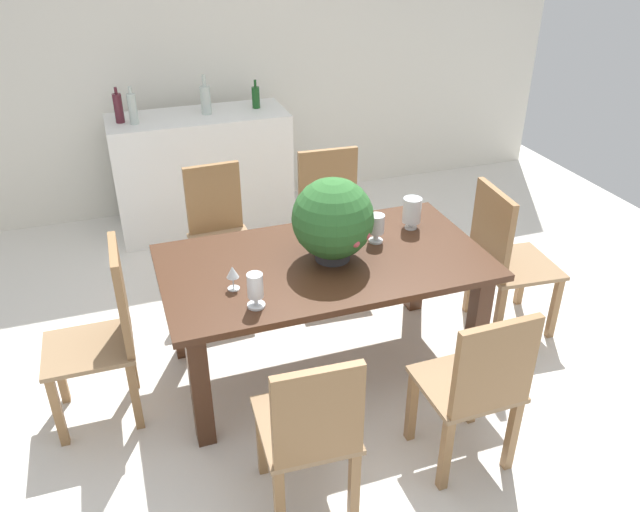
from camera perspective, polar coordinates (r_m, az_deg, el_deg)
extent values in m
plane|color=silver|center=(4.00, 0.12, -9.26)|extent=(7.04, 7.04, 0.00)
cube|color=silver|center=(5.76, -8.86, 17.13)|extent=(6.40, 0.10, 2.60)
cube|color=#422616|center=(3.55, 0.40, -0.57)|extent=(1.82, 1.00, 0.04)
cube|color=#422616|center=(3.31, -10.73, -11.66)|extent=(0.10, 0.10, 0.70)
cube|color=#422616|center=(3.78, 13.99, -6.22)|extent=(0.10, 0.10, 0.70)
cube|color=#422616|center=(3.93, -12.67, -4.51)|extent=(0.10, 0.10, 0.70)
cube|color=#422616|center=(4.33, 8.67, -0.65)|extent=(0.10, 0.10, 0.70)
cube|color=olive|center=(4.28, -10.08, -3.18)|extent=(0.05, 0.05, 0.44)
cube|color=olive|center=(4.35, -5.71, -2.32)|extent=(0.05, 0.05, 0.44)
cube|color=olive|center=(4.60, -11.10, -0.84)|extent=(0.05, 0.05, 0.44)
cube|color=olive|center=(4.66, -7.01, -0.07)|extent=(0.05, 0.05, 0.44)
cube|color=#987855|center=(4.35, -8.70, 1.08)|extent=(0.43, 0.46, 0.03)
cube|color=olive|center=(4.42, -9.59, 5.17)|extent=(0.38, 0.06, 0.49)
cube|color=olive|center=(3.85, -22.46, -9.51)|extent=(0.04, 0.04, 0.44)
cube|color=olive|center=(3.58, -22.60, -12.82)|extent=(0.04, 0.04, 0.44)
cube|color=olive|center=(3.82, -16.72, -8.68)|extent=(0.04, 0.04, 0.44)
cube|color=olive|center=(3.55, -16.35, -11.96)|extent=(0.04, 0.04, 0.44)
cube|color=#987855|center=(3.55, -20.17, -7.80)|extent=(0.46, 0.42, 0.03)
cube|color=olive|center=(3.38, -17.49, -3.40)|extent=(0.05, 0.38, 0.55)
cube|color=olive|center=(4.44, -0.30, -1.40)|extent=(0.05, 0.05, 0.44)
cube|color=olive|center=(4.55, 4.57, -0.67)|extent=(0.05, 0.05, 0.44)
cube|color=olive|center=(4.77, -1.58, 0.91)|extent=(0.05, 0.05, 0.44)
cube|color=olive|center=(4.87, 2.99, 1.54)|extent=(0.05, 0.05, 0.44)
cube|color=#987855|center=(4.54, 1.46, 2.71)|extent=(0.50, 0.49, 0.03)
cube|color=olive|center=(4.62, 0.70, 6.72)|extent=(0.44, 0.06, 0.49)
cube|color=olive|center=(3.54, 13.72, -11.61)|extent=(0.04, 0.04, 0.44)
cube|color=olive|center=(3.38, 8.28, -13.24)|extent=(0.04, 0.04, 0.44)
cube|color=olive|center=(3.34, 16.93, -15.12)|extent=(0.04, 0.04, 0.44)
cube|color=olive|center=(3.18, 11.25, -17.10)|extent=(0.04, 0.04, 0.44)
cube|color=#987855|center=(3.20, 13.02, -11.17)|extent=(0.45, 0.42, 0.03)
cube|color=olive|center=(2.93, 15.51, -9.66)|extent=(0.41, 0.05, 0.47)
cube|color=olive|center=(4.33, 20.39, -4.41)|extent=(0.05, 0.05, 0.44)
cube|color=olive|center=(4.61, 17.75, -1.74)|extent=(0.05, 0.05, 0.44)
cube|color=olive|center=(4.13, 15.82, -5.28)|extent=(0.05, 0.05, 0.44)
cube|color=olive|center=(4.42, 13.37, -2.42)|extent=(0.05, 0.05, 0.44)
cube|color=#987855|center=(4.25, 17.29, -0.76)|extent=(0.51, 0.52, 0.03)
cube|color=olive|center=(4.02, 15.24, 2.26)|extent=(0.08, 0.44, 0.53)
cube|color=olive|center=(3.26, 0.78, -14.96)|extent=(0.05, 0.05, 0.44)
cube|color=olive|center=(3.20, -5.30, -16.08)|extent=(0.05, 0.05, 0.44)
cube|color=olive|center=(3.00, 3.08, -20.01)|extent=(0.05, 0.05, 0.44)
cube|color=olive|center=(2.94, -3.67, -21.39)|extent=(0.05, 0.05, 0.44)
cube|color=#987855|center=(2.92, -1.35, -14.93)|extent=(0.44, 0.49, 0.03)
cube|color=olive|center=(2.60, -0.16, -14.23)|extent=(0.38, 0.06, 0.47)
cylinder|color=#333338|center=(3.53, 1.13, 0.34)|extent=(0.20, 0.20, 0.08)
sphere|color=#2D662D|center=(3.43, 1.16, 3.41)|extent=(0.45, 0.45, 0.45)
sphere|color=#C64C56|center=(3.53, 2.36, 4.09)|extent=(0.05, 0.05, 0.05)
sphere|color=#C64C56|center=(3.51, 4.03, 3.35)|extent=(0.05, 0.05, 0.05)
sphere|color=#C64C56|center=(3.44, -1.83, 2.44)|extent=(0.06, 0.06, 0.06)
sphere|color=#C64C56|center=(3.37, 4.09, 1.91)|extent=(0.06, 0.06, 0.06)
sphere|color=#C64C56|center=(3.32, 3.21, 1.17)|extent=(0.05, 0.05, 0.05)
sphere|color=#C64C56|center=(3.58, 2.51, 4.17)|extent=(0.04, 0.04, 0.04)
cylinder|color=silver|center=(3.74, 5.04, 1.40)|extent=(0.08, 0.08, 0.01)
cylinder|color=silver|center=(3.72, 5.06, 1.81)|extent=(0.03, 0.03, 0.05)
cylinder|color=silver|center=(3.69, 5.12, 2.91)|extent=(0.09, 0.09, 0.11)
cylinder|color=silver|center=(3.92, 8.18, 2.59)|extent=(0.07, 0.07, 0.01)
cylinder|color=silver|center=(3.91, 8.20, 2.89)|extent=(0.02, 0.02, 0.03)
cylinder|color=silver|center=(3.87, 8.30, 4.12)|extent=(0.11, 0.11, 0.15)
cylinder|color=silver|center=(3.15, -5.77, -4.44)|extent=(0.09, 0.09, 0.01)
cylinder|color=silver|center=(3.14, -5.79, -4.00)|extent=(0.02, 0.02, 0.05)
cylinder|color=silver|center=(3.09, -5.87, -2.66)|extent=(0.08, 0.08, 0.13)
cylinder|color=silver|center=(3.30, -7.78, -2.91)|extent=(0.06, 0.06, 0.00)
cylinder|color=silver|center=(3.29, -7.83, -2.39)|extent=(0.01, 0.01, 0.07)
cone|color=silver|center=(3.25, -7.90, -1.42)|extent=(0.06, 0.06, 0.06)
cube|color=white|center=(5.46, -10.53, 7.42)|extent=(1.43, 0.58, 0.99)
cylinder|color=#511E28|center=(5.21, -17.72, 12.58)|extent=(0.07, 0.07, 0.22)
cylinder|color=#511E28|center=(5.18, -17.96, 14.02)|extent=(0.02, 0.02, 0.05)
cylinder|color=#B2BFB7|center=(5.27, -10.27, 13.66)|extent=(0.08, 0.08, 0.22)
cylinder|color=#B2BFB7|center=(5.23, -10.43, 15.29)|extent=(0.03, 0.03, 0.09)
cylinder|color=#194C1E|center=(5.39, -5.81, 14.03)|extent=(0.06, 0.06, 0.17)
cylinder|color=#194C1E|center=(5.36, -5.88, 15.22)|extent=(0.02, 0.02, 0.06)
cylinder|color=#B2BFB7|center=(5.14, -16.54, 12.60)|extent=(0.07, 0.07, 0.23)
cylinder|color=#B2BFB7|center=(5.11, -16.77, 14.14)|extent=(0.03, 0.03, 0.05)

